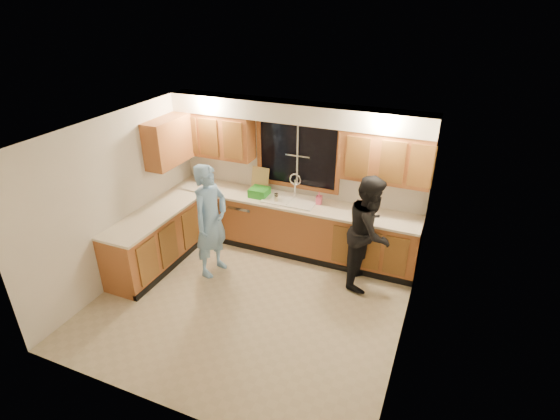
% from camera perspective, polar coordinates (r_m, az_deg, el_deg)
% --- Properties ---
extents(floor, '(4.20, 4.20, 0.00)m').
position_cam_1_polar(floor, '(6.39, -4.11, -12.05)').
color(floor, '#BAAD8F').
rests_on(floor, ground).
extents(ceiling, '(4.20, 4.20, 0.00)m').
position_cam_1_polar(ceiling, '(5.20, -5.01, 9.94)').
color(ceiling, white).
extents(wall_back, '(4.20, 0.00, 4.20)m').
position_cam_1_polar(wall_back, '(7.26, 2.29, 4.53)').
color(wall_back, silver).
rests_on(wall_back, ground).
extents(wall_left, '(0.00, 3.80, 3.80)m').
position_cam_1_polar(wall_left, '(6.83, -20.44, 1.26)').
color(wall_left, silver).
rests_on(wall_left, ground).
extents(wall_right, '(0.00, 3.80, 3.80)m').
position_cam_1_polar(wall_right, '(5.19, 16.76, -6.48)').
color(wall_right, silver).
rests_on(wall_right, ground).
extents(base_cabinets_back, '(4.20, 0.60, 0.88)m').
position_cam_1_polar(base_cabinets_back, '(7.36, 1.35, -2.14)').
color(base_cabinets_back, '#AC6232').
rests_on(base_cabinets_back, ground).
extents(base_cabinets_left, '(0.60, 1.90, 0.88)m').
position_cam_1_polar(base_cabinets_left, '(7.23, -15.84, -3.80)').
color(base_cabinets_left, '#AC6232').
rests_on(base_cabinets_left, ground).
extents(countertop_back, '(4.20, 0.63, 0.04)m').
position_cam_1_polar(countertop_back, '(7.13, 1.34, 1.04)').
color(countertop_back, '#F1E4CB').
rests_on(countertop_back, base_cabinets_back).
extents(countertop_left, '(0.63, 1.90, 0.04)m').
position_cam_1_polar(countertop_left, '(7.01, -16.21, -0.59)').
color(countertop_left, '#F1E4CB').
rests_on(countertop_left, base_cabinets_left).
extents(upper_cabinets_left, '(1.35, 0.33, 0.75)m').
position_cam_1_polar(upper_cabinets_left, '(7.52, -8.44, 9.70)').
color(upper_cabinets_left, '#AC6232').
rests_on(upper_cabinets_left, wall_back).
extents(upper_cabinets_right, '(1.35, 0.33, 0.75)m').
position_cam_1_polar(upper_cabinets_right, '(6.57, 13.64, 6.71)').
color(upper_cabinets_right, '#AC6232').
rests_on(upper_cabinets_right, wall_back).
extents(upper_cabinets_return, '(0.33, 0.90, 0.75)m').
position_cam_1_polar(upper_cabinets_return, '(7.31, -14.40, 8.66)').
color(upper_cabinets_return, '#AC6232').
rests_on(upper_cabinets_return, wall_left).
extents(soffit, '(4.20, 0.35, 0.30)m').
position_cam_1_polar(soffit, '(6.76, 1.93, 12.66)').
color(soffit, white).
rests_on(soffit, wall_back).
extents(window_frame, '(1.44, 0.03, 1.14)m').
position_cam_1_polar(window_frame, '(7.12, 2.32, 7.10)').
color(window_frame, black).
rests_on(window_frame, wall_back).
extents(sink, '(0.86, 0.52, 0.57)m').
position_cam_1_polar(sink, '(7.16, 1.40, 0.85)').
color(sink, white).
rests_on(sink, countertop_back).
extents(dishwasher, '(0.60, 0.56, 0.82)m').
position_cam_1_polar(dishwasher, '(7.67, -4.59, -1.17)').
color(dishwasher, silver).
rests_on(dishwasher, floor).
extents(stove, '(0.58, 0.75, 0.90)m').
position_cam_1_polar(stove, '(6.87, -18.71, -5.92)').
color(stove, silver).
rests_on(stove, floor).
extents(man, '(0.53, 0.72, 1.79)m').
position_cam_1_polar(man, '(6.64, -9.04, -1.41)').
color(man, '#7AAEE7').
rests_on(man, floor).
extents(woman, '(0.66, 0.85, 1.73)m').
position_cam_1_polar(woman, '(6.47, 11.60, -2.79)').
color(woman, black).
rests_on(woman, floor).
extents(knife_block, '(0.15, 0.15, 0.22)m').
position_cam_1_polar(knife_block, '(7.93, -10.14, 4.37)').
color(knife_block, brown).
rests_on(knife_block, countertop_back).
extents(cutting_board, '(0.32, 0.12, 0.41)m').
position_cam_1_polar(cutting_board, '(7.43, -2.61, 4.04)').
color(cutting_board, tan).
rests_on(cutting_board, countertop_back).
extents(dish_crate, '(0.30, 0.28, 0.14)m').
position_cam_1_polar(dish_crate, '(7.27, -2.71, 2.33)').
color(dish_crate, '#259125').
rests_on(dish_crate, countertop_back).
extents(soap_bottle, '(0.10, 0.10, 0.20)m').
position_cam_1_polar(soap_bottle, '(7.01, 5.13, 1.57)').
color(soap_bottle, '#E2567B').
rests_on(soap_bottle, countertop_back).
extents(bowl, '(0.25, 0.25, 0.05)m').
position_cam_1_polar(bowl, '(6.78, 10.13, -0.43)').
color(bowl, silver).
rests_on(bowl, countertop_back).
extents(can_left, '(0.09, 0.09, 0.12)m').
position_cam_1_polar(can_left, '(7.11, -0.50, 1.69)').
color(can_left, '#B8AD8D').
rests_on(can_left, countertop_back).
extents(can_right, '(0.08, 0.08, 0.12)m').
position_cam_1_polar(can_right, '(7.05, -0.50, 1.42)').
color(can_right, '#B8AD8D').
rests_on(can_right, countertop_back).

